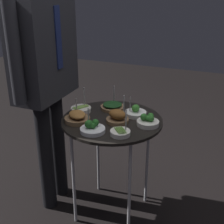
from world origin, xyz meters
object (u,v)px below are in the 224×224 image
(bowl_roast_mid_right, at_px, (118,117))
(bowl_spinach_mid_left, at_px, (113,106))
(bowl_broccoli_back_right, at_px, (148,121))
(bowl_asparagus_front_left, at_px, (120,132))
(serving_cart, at_px, (112,127))
(waiter_figure, at_px, (44,62))
(bowl_asparagus_front_center, at_px, (81,109))
(bowl_broccoli_front_right, at_px, (136,112))
(bowl_roast_far_rim, at_px, (77,117))
(bowl_broccoli_center, at_px, (92,128))

(bowl_roast_mid_right, xyz_separation_m, bowl_spinach_mid_left, (0.18, 0.11, -0.01))
(bowl_broccoli_back_right, bearing_deg, bowl_asparagus_front_left, 149.35)
(serving_cart, height_order, waiter_figure, waiter_figure)
(bowl_asparagus_front_left, distance_m, bowl_asparagus_front_center, 0.43)
(bowl_broccoli_front_right, distance_m, bowl_asparagus_front_center, 0.37)
(serving_cart, relative_size, bowl_roast_far_rim, 4.47)
(bowl_spinach_mid_left, height_order, bowl_broccoli_front_right, bowl_spinach_mid_left)
(bowl_roast_mid_right, relative_size, bowl_asparagus_front_center, 1.11)
(bowl_spinach_mid_left, height_order, bowl_broccoli_center, bowl_spinach_mid_left)
(serving_cart, relative_size, bowl_broccoli_front_right, 5.21)
(bowl_broccoli_back_right, distance_m, bowl_asparagus_front_center, 0.48)
(bowl_spinach_mid_left, height_order, bowl_broccoli_back_right, bowl_spinach_mid_left)
(bowl_spinach_mid_left, bearing_deg, bowl_asparagus_front_left, -151.38)
(bowl_broccoli_back_right, height_order, bowl_asparagus_front_center, bowl_asparagus_front_center)
(bowl_asparagus_front_left, bearing_deg, bowl_broccoli_front_right, 1.28)
(bowl_spinach_mid_left, distance_m, waiter_figure, 0.54)
(bowl_roast_mid_right, height_order, waiter_figure, waiter_figure)
(bowl_roast_far_rim, distance_m, bowl_spinach_mid_left, 0.30)
(bowl_broccoli_center, relative_size, waiter_figure, 0.09)
(bowl_broccoli_back_right, distance_m, waiter_figure, 0.76)
(waiter_figure, bearing_deg, bowl_broccoli_front_right, -75.64)
(bowl_asparagus_front_center, distance_m, waiter_figure, 0.39)
(bowl_asparagus_front_left, xyz_separation_m, bowl_broccoli_front_right, (0.30, 0.01, 0.01))
(bowl_asparagus_front_left, bearing_deg, bowl_broccoli_back_right, -30.65)
(bowl_roast_mid_right, height_order, bowl_asparagus_front_center, bowl_roast_mid_right)
(bowl_roast_far_rim, height_order, bowl_broccoli_back_right, bowl_roast_far_rim)
(serving_cart, height_order, bowl_roast_far_rim, bowl_roast_far_rim)
(bowl_asparagus_front_left, relative_size, bowl_broccoli_back_right, 1.15)
(bowl_asparagus_front_left, xyz_separation_m, waiter_figure, (0.15, 0.58, 0.32))
(bowl_spinach_mid_left, distance_m, bowl_broccoli_center, 0.37)
(serving_cart, height_order, bowl_broccoli_center, bowl_broccoli_center)
(bowl_spinach_mid_left, relative_size, bowl_broccoli_back_right, 1.20)
(bowl_spinach_mid_left, xyz_separation_m, waiter_figure, (-0.19, 0.39, 0.32))
(bowl_broccoli_front_right, bearing_deg, serving_cart, 133.79)
(serving_cart, bearing_deg, bowl_broccoli_center, 168.86)
(bowl_asparagus_front_left, bearing_deg, bowl_spinach_mid_left, 28.62)
(bowl_broccoli_front_right, bearing_deg, bowl_spinach_mid_left, 75.84)
(bowl_roast_mid_right, xyz_separation_m, bowl_broccoli_center, (-0.18, 0.09, -0.01))
(bowl_asparagus_front_left, distance_m, bowl_broccoli_back_right, 0.21)
(bowl_spinach_mid_left, bearing_deg, bowl_roast_far_rim, 155.03)
(bowl_asparagus_front_left, bearing_deg, bowl_broccoli_center, 97.59)
(bowl_asparagus_front_left, height_order, waiter_figure, waiter_figure)
(serving_cart, distance_m, bowl_asparagus_front_center, 0.26)
(bowl_roast_mid_right, distance_m, bowl_broccoli_back_right, 0.19)
(bowl_spinach_mid_left, xyz_separation_m, bowl_broccoli_front_right, (-0.05, -0.18, 0.01))
(bowl_roast_far_rim, distance_m, bowl_broccoli_center, 0.17)
(serving_cart, relative_size, bowl_broccoli_center, 4.94)
(serving_cart, height_order, bowl_asparagus_front_left, bowl_asparagus_front_left)
(bowl_spinach_mid_left, distance_m, bowl_broccoli_front_right, 0.19)
(bowl_roast_far_rim, xyz_separation_m, bowl_broccoli_center, (-0.09, -0.15, -0.01))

